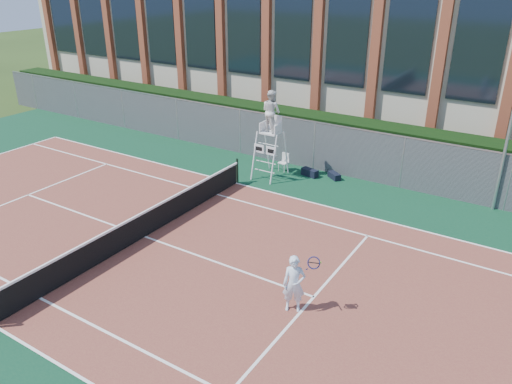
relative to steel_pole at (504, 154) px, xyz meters
The scene contains 13 objects.
ground 13.18m from the steel_pole, 137.95° to the right, with size 120.00×120.00×0.00m, color #233814.
apron 12.54m from the steel_pole, 141.40° to the right, with size 36.00×20.00×0.01m, color #0C3723.
tennis_court 13.18m from the steel_pole, 137.95° to the right, with size 23.77×10.97×0.02m, color maroon.
tennis_net 13.10m from the steel_pole, 137.95° to the right, with size 0.10×11.30×1.10m.
fence 9.71m from the steel_pole, behind, with size 40.00×0.06×2.20m, color #595E60, non-canonical shape.
hedge 9.80m from the steel_pole, behind, with size 40.00×1.40×2.20m, color black.
building 13.50m from the steel_pole, 136.20° to the left, with size 45.00×10.60×8.22m.
steel_pole is the anchor object (origin of this frame).
umpire_chair 9.04m from the steel_pole, 169.47° to the right, with size 1.08×1.66×3.85m.
plastic_chair 8.86m from the steel_pole, behind, with size 0.41×0.41×0.82m.
sports_bag_near 7.70m from the steel_pole, behind, with size 0.76×0.30×0.32m, color black.
sports_bag_far 6.70m from the steel_pole, behind, with size 0.67×0.29×0.27m, color black.
tennis_player 10.20m from the steel_pole, 110.08° to the right, with size 0.97×0.73×1.64m.
Camera 1 is at (11.17, -10.52, 8.37)m, focal length 35.00 mm.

